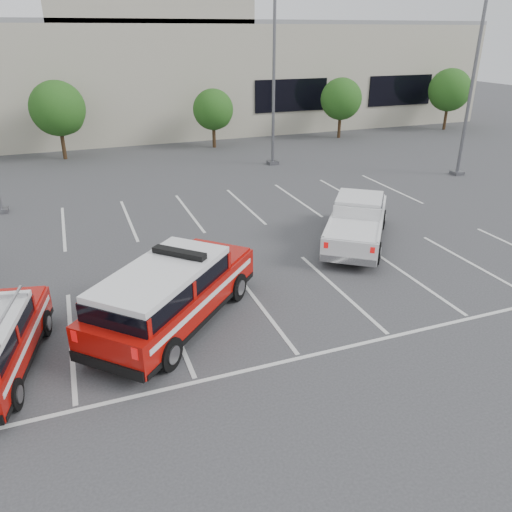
{
  "coord_description": "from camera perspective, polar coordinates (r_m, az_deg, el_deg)",
  "views": [
    {
      "loc": [
        -4.72,
        -12.2,
        7.55
      ],
      "look_at": [
        0.34,
        1.24,
        1.05
      ],
      "focal_mm": 35.0,
      "sensor_mm": 36.0,
      "label": 1
    }
  ],
  "objects": [
    {
      "name": "ground",
      "position": [
        15.11,
        0.44,
        -5.64
      ],
      "size": [
        120.0,
        120.0,
        0.0
      ],
      "primitive_type": "plane",
      "color": "#37373A",
      "rests_on": "ground"
    },
    {
      "name": "fire_chief_suv",
      "position": [
        13.97,
        -9.54,
        -4.7
      ],
      "size": [
        5.65,
        5.7,
        2.07
      ],
      "rotation": [
        0.0,
        0.0,
        -0.78
      ],
      "color": "#9A0C07",
      "rests_on": "ground"
    },
    {
      "name": "white_pickup",
      "position": [
        19.71,
        11.42,
        3.46
      ],
      "size": [
        4.88,
        5.65,
        1.72
      ],
      "rotation": [
        0.0,
        0.0,
        -0.64
      ],
      "color": "silver",
      "rests_on": "ground"
    },
    {
      "name": "light_pole_mid",
      "position": [
        30.63,
        2.05,
        19.91
      ],
      "size": [
        0.9,
        0.6,
        10.24
      ],
      "color": "#59595E",
      "rests_on": "ground"
    },
    {
      "name": "tree_mid_left",
      "position": [
        34.54,
        -21.56,
        15.24
      ],
      "size": [
        3.37,
        3.37,
        4.85
      ],
      "color": "#3F2B19",
      "rests_on": "ground"
    },
    {
      "name": "light_pole_right",
      "position": [
        30.46,
        23.54,
        18.02
      ],
      "size": [
        0.9,
        0.6,
        10.24
      ],
      "color": "#59595E",
      "rests_on": "ground"
    },
    {
      "name": "convention_building",
      "position": [
        44.43,
        -15.19,
        19.92
      ],
      "size": [
        60.0,
        16.99,
        13.2
      ],
      "color": "#B6AE9A",
      "rests_on": "ground"
    },
    {
      "name": "tree_far_right",
      "position": [
        45.63,
        21.29,
        17.12
      ],
      "size": [
        3.37,
        3.37,
        4.85
      ],
      "color": "#3F2B19",
      "rests_on": "ground"
    },
    {
      "name": "tree_right",
      "position": [
        39.85,
        9.78,
        17.13
      ],
      "size": [
        3.07,
        3.07,
        4.42
      ],
      "color": "#3F2B19",
      "rests_on": "ground"
    },
    {
      "name": "tree_mid_right",
      "position": [
        35.98,
        -4.79,
        16.2
      ],
      "size": [
        2.77,
        2.77,
        3.99
      ],
      "color": "#3F2B19",
      "rests_on": "ground"
    },
    {
      "name": "stall_markings",
      "position": [
        18.92,
        -4.45,
        0.78
      ],
      "size": [
        23.0,
        15.0,
        0.01
      ],
      "primitive_type": "cube",
      "color": "silver",
      "rests_on": "ground"
    }
  ]
}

